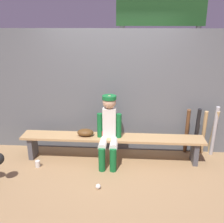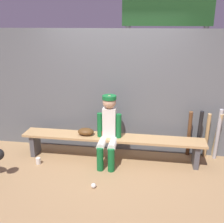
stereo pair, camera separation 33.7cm
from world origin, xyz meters
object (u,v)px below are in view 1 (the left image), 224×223
object	(u,v)px
bat_wood_natural	(213,132)
baseball	(98,186)
bat_wood_tan	(204,133)
cup_on_bench	(103,133)
player_seated	(109,128)
bat_aluminum_black	(196,132)
dugout_bench	(112,141)
baseball_glove	(85,132)
bat_wood_dark	(187,132)
bat_aluminum_silver	(214,131)
cup_on_ground	(38,164)
scoreboard	(163,23)

from	to	relation	value
bat_wood_natural	baseball	world-z (taller)	bat_wood_natural
bat_wood_tan	cup_on_bench	xyz separation A→B (m)	(-1.77, -0.34, 0.08)
bat_wood_natural	cup_on_bench	bearing A→B (deg)	-169.93
player_seated	bat_aluminum_black	world-z (taller)	player_seated
dugout_bench	baseball_glove	size ratio (longest dim) A/B	11.11
bat_aluminum_black	baseball	xyz separation A→B (m)	(-1.61, -1.14, -0.41)
player_seated	bat_wood_dark	bearing A→B (deg)	16.87
bat_wood_tan	cup_on_bench	distance (m)	1.81
bat_aluminum_silver	cup_on_ground	size ratio (longest dim) A/B	8.47
bat_aluminum_black	cup_on_bench	world-z (taller)	bat_aluminum_black
player_seated	scoreboard	size ratio (longest dim) A/B	0.35
bat_wood_dark	scoreboard	size ratio (longest dim) A/B	0.27
bat_wood_dark	baseball_glove	bearing A→B (deg)	-170.28
baseball_glove	bat_aluminum_black	distance (m)	1.95
cup_on_bench	dugout_bench	bearing A→B (deg)	2.24
baseball_glove	cup_on_ground	distance (m)	0.94
dugout_bench	baseball	bearing A→B (deg)	-98.73
bat_wood_natural	baseball_glove	bearing A→B (deg)	-171.41
bat_wood_natural	scoreboard	bearing A→B (deg)	126.89
dugout_bench	baseball	world-z (taller)	dugout_bench
baseball	bat_wood_natural	bearing A→B (deg)	32.45
baseball_glove	cup_on_ground	bearing A→B (deg)	-155.35
baseball	bat_wood_dark	bearing A→B (deg)	39.31
baseball_glove	bat_wood_dark	xyz separation A→B (m)	(1.77, 0.30, -0.06)
dugout_bench	bat_aluminum_black	xyz separation A→B (m)	(1.47, 0.26, 0.10)
baseball_glove	scoreboard	bearing A→B (deg)	47.40
bat_aluminum_black	scoreboard	distance (m)	2.26
dugout_bench	cup_on_ground	distance (m)	1.29
baseball	scoreboard	bearing A→B (deg)	66.12
bat_aluminum_silver	baseball	xyz separation A→B (m)	(-1.91, -1.16, -0.43)
cup_on_bench	bat_aluminum_silver	bearing A→B (deg)	8.47
player_seated	baseball	world-z (taller)	player_seated
baseball_glove	scoreboard	xyz separation A→B (m)	(1.37, 1.49, 1.76)
baseball	cup_on_ground	distance (m)	1.20
bat_wood_dark	bat_aluminum_silver	bearing A→B (deg)	-2.48
baseball	cup_on_bench	bearing A→B (deg)	91.44
baseball_glove	cup_on_bench	bearing A→B (deg)	-1.18
player_seated	cup_on_ground	size ratio (longest dim) A/B	10.54
bat_aluminum_silver	cup_on_bench	xyz separation A→B (m)	(-1.94, -0.29, 0.02)
baseball_glove	baseball	world-z (taller)	baseball_glove
dugout_bench	bat_wood_dark	distance (m)	1.35
dugout_bench	bat_aluminum_silver	bearing A→B (deg)	9.02
bat_aluminum_black	cup_on_bench	bearing A→B (deg)	-170.61
bat_aluminum_silver	baseball	distance (m)	2.28
player_seated	baseball	size ratio (longest dim) A/B	15.66
bat_aluminum_black	cup_on_ground	distance (m)	2.78
baseball_glove	bat_aluminum_black	bearing A→B (deg)	7.77
bat_wood_tan	cup_on_ground	size ratio (longest dim) A/B	7.50
bat_wood_natural	scoreboard	distance (m)	2.33
bat_wood_natural	bat_aluminum_silver	bearing A→B (deg)	-92.88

